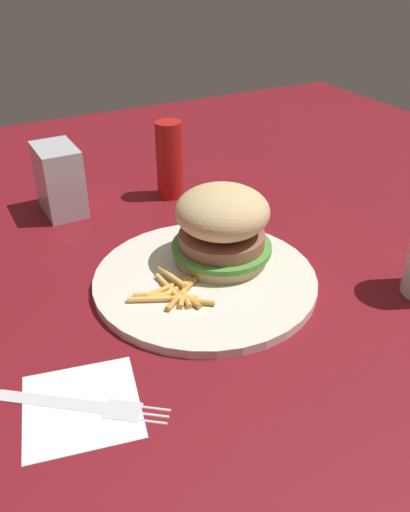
% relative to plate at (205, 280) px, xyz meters
% --- Properties ---
extents(ground_plane, '(1.60, 1.60, 0.00)m').
position_rel_plate_xyz_m(ground_plane, '(0.01, 0.02, -0.01)').
color(ground_plane, maroon).
extents(plate, '(0.29, 0.29, 0.01)m').
position_rel_plate_xyz_m(plate, '(0.00, 0.00, 0.00)').
color(plate, silver).
rests_on(plate, ground_plane).
extents(sandwich, '(0.13, 0.13, 0.10)m').
position_rel_plate_xyz_m(sandwich, '(-0.03, 0.04, 0.06)').
color(sandwich, tan).
rests_on(sandwich, plate).
extents(fries_pile, '(0.09, 0.10, 0.01)m').
position_rel_plate_xyz_m(fries_pile, '(0.02, -0.05, 0.01)').
color(fries_pile, gold).
rests_on(fries_pile, plate).
extents(napkin, '(0.13, 0.13, 0.00)m').
position_rel_plate_xyz_m(napkin, '(0.13, -0.20, -0.01)').
color(napkin, white).
rests_on(napkin, ground_plane).
extents(fork, '(0.12, 0.15, 0.00)m').
position_rel_plate_xyz_m(fork, '(0.13, -0.20, -0.00)').
color(fork, silver).
rests_on(fork, napkin).
extents(napkin_dispenser, '(0.09, 0.06, 0.11)m').
position_rel_plate_xyz_m(napkin_dispenser, '(-0.29, -0.11, 0.05)').
color(napkin_dispenser, '#B7BABF').
rests_on(napkin_dispenser, ground_plane).
extents(ketchup_bottle, '(0.04, 0.04, 0.13)m').
position_rel_plate_xyz_m(ketchup_bottle, '(-0.27, 0.07, 0.06)').
color(ketchup_bottle, '#B21914').
rests_on(ketchup_bottle, ground_plane).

